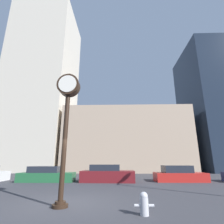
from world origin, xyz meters
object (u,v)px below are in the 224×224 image
Objects in this scene: car_maroon at (107,174)px; car_red at (179,175)px; street_clock at (67,109)px; fire_hydrant_near at (144,203)px; car_green at (47,175)px.

car_maroon is 6.12m from car_red.
car_maroon is (1.28, 8.34, -3.20)m from street_clock.
car_maroon is 1.06× the size of car_red.
car_maroon reaches higher than fire_hydrant_near.
car_red is at bearing 7.03° from car_maroon.
car_green is at bearing 114.71° from street_clock.
car_green is at bearing 126.33° from fire_hydrant_near.
fire_hydrant_near is at bearing -77.60° from car_maroon.
street_clock is at bearing -130.16° from car_red.
car_red reaches higher than fire_hydrant_near.
fire_hydrant_near is at bearing -55.23° from car_green.
street_clock reaches higher than car_maroon.
street_clock is at bearing 163.22° from fire_hydrant_near.
car_green is at bearing -178.65° from car_maroon.
fire_hydrant_near is (-4.41, -9.77, -0.20)m from car_red.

